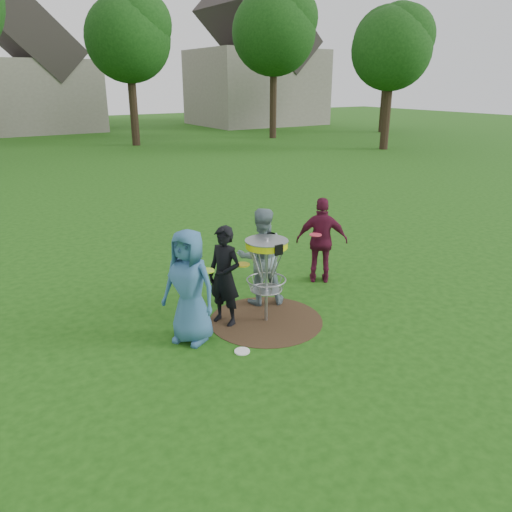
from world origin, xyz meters
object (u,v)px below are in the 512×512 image
player_black (224,276)px  player_maroon (322,241)px  player_blue (189,287)px  disc_golf_basket (266,260)px  player_grey (261,257)px

player_black → player_maroon: 2.43m
player_blue → disc_golf_basket: (1.27, -0.07, 0.17)m
player_blue → disc_golf_basket: size_ratio=1.23×
player_blue → player_black: 0.73m
player_black → player_maroon: (2.36, 0.55, 0.02)m
player_black → disc_golf_basket: player_black is taller
player_black → disc_golf_basket: bearing=39.8°
player_maroon → disc_golf_basket: player_maroon is taller
player_grey → disc_golf_basket: size_ratio=1.20×
player_blue → disc_golf_basket: bearing=54.0°
player_blue → player_grey: 1.68m
player_blue → player_black: (0.69, 0.22, -0.06)m
player_maroon → player_grey: bearing=45.3°
disc_golf_basket → player_grey: bearing=64.0°
player_maroon → disc_golf_basket: (-1.78, -0.84, 0.21)m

